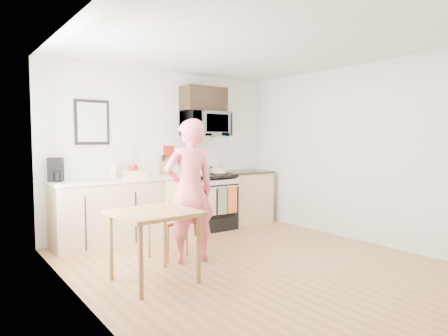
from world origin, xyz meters
TOP-DOWN VIEW (x-y plane):
  - floor at (0.00, 0.00)m, footprint 4.60×4.60m
  - back_wall at (0.00, 2.30)m, footprint 4.00×0.04m
  - left_wall at (-2.00, 0.00)m, footprint 0.04×4.60m
  - right_wall at (2.00, 0.00)m, footprint 0.04×4.60m
  - ceiling at (0.00, 0.00)m, footprint 4.00×4.60m
  - window at (-1.96, 0.80)m, footprint 0.06×1.40m
  - cabinet_left at (-0.80, 2.00)m, footprint 2.10×0.60m
  - countertop_left at (-0.80, 2.00)m, footprint 2.14×0.64m
  - cabinet_right at (1.43, 2.00)m, footprint 0.84×0.60m
  - countertop_right at (1.43, 2.00)m, footprint 0.88×0.64m
  - range at (0.63, 1.98)m, footprint 0.76×0.70m
  - microwave at (0.63, 2.08)m, footprint 0.76×0.51m
  - upper_cabinet at (0.63, 2.12)m, footprint 0.76×0.35m
  - wall_art at (-1.20, 2.28)m, footprint 0.50×0.04m
  - wall_trivet at (0.05, 2.28)m, footprint 0.20×0.02m
  - person at (-0.56, 0.61)m, footprint 0.70×0.52m
  - dining_table at (-1.23, 0.23)m, footprint 0.81×0.81m
  - chair at (-0.56, 0.99)m, footprint 0.53×0.50m
  - knife_block at (-0.08, 2.22)m, footprint 0.12×0.15m
  - utensil_crock at (-0.61, 2.22)m, footprint 0.13×0.13m
  - fruit_bowl at (-0.58, 2.16)m, footprint 0.26×0.26m
  - milk_carton at (-0.96, 2.11)m, footprint 0.12×0.12m
  - coffee_maker at (-1.75, 2.12)m, footprint 0.25×0.29m
  - bread_bag at (-0.75, 1.81)m, footprint 0.34×0.19m
  - cake at (0.78, 1.89)m, footprint 0.28×0.28m
  - kettle at (0.50, 2.16)m, footprint 0.18×0.18m
  - pot at (0.38, 1.81)m, footprint 0.18×0.31m

SIDE VIEW (x-z plane):
  - floor at x=0.00m, z-range 0.00..0.00m
  - range at x=0.63m, z-range -0.14..1.02m
  - cabinet_left at x=-0.80m, z-range 0.00..0.90m
  - cabinet_right at x=1.43m, z-range 0.00..0.90m
  - chair at x=-0.56m, z-range 0.14..1.09m
  - dining_table at x=-1.23m, z-range 0.29..1.05m
  - person at x=-0.56m, z-range 0.00..1.75m
  - countertop_left at x=-0.80m, z-range 0.90..0.94m
  - countertop_right at x=1.43m, z-range 0.90..0.94m
  - cake at x=0.78m, z-range 0.92..1.02m
  - pot at x=0.38m, z-range 0.93..1.02m
  - fruit_bowl at x=-0.58m, z-range 0.93..1.02m
  - bread_bag at x=-0.75m, z-range 0.94..1.06m
  - kettle at x=0.50m, z-range 0.91..1.14m
  - knife_block at x=-0.08m, z-range 0.94..1.16m
  - milk_carton at x=-0.96m, z-range 0.94..1.18m
  - coffee_maker at x=-1.75m, z-range 0.93..1.25m
  - utensil_crock at x=-0.61m, z-range 0.90..1.30m
  - back_wall at x=0.00m, z-range 0.00..2.60m
  - left_wall at x=-2.00m, z-range 0.00..2.60m
  - right_wall at x=2.00m, z-range 0.00..2.60m
  - wall_trivet at x=0.05m, z-range 1.20..1.40m
  - window at x=-1.96m, z-range 0.80..2.30m
  - wall_art at x=-1.20m, z-range 1.43..2.08m
  - microwave at x=0.63m, z-range 1.55..1.97m
  - upper_cabinet at x=0.63m, z-range 1.98..2.38m
  - ceiling at x=0.00m, z-range 2.58..2.62m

